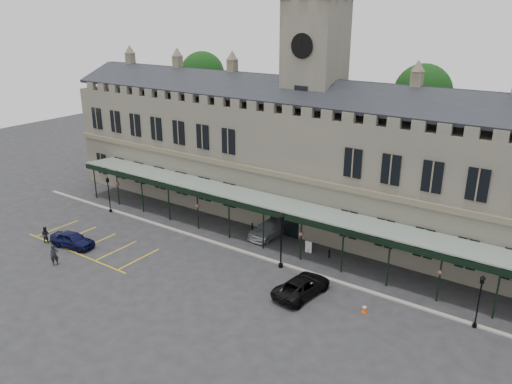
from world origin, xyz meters
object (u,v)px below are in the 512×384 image
Objects in this scene: car_van at (302,286)px; lamp_post_mid at (281,235)px; station_building at (311,161)px; lamp_post_right at (480,297)px; lamp_post_left at (109,191)px; clock_tower at (313,96)px; person_b at (45,235)px; person_a at (54,255)px; sign_board at (308,247)px; car_taxi at (270,228)px; car_left_a at (72,240)px; traffic_cone at (364,308)px.

lamp_post_mid is at bearing -29.48° from car_van.
lamp_post_right is at bearing -28.91° from station_building.
station_building is 22.27m from lamp_post_left.
person_b is (-17.98, -19.56, -12.30)m from clock_tower.
station_building is 31.81× the size of person_a.
sign_board is (0.60, 3.86, -2.51)m from lamp_post_mid.
person_a is at bearing 126.18° from person_b.
car_van is (3.72, -2.84, -2.32)m from lamp_post_mid.
lamp_post_right is at bearing 0.20° from lamp_post_left.
person_b is (-21.26, -8.59, -2.24)m from lamp_post_mid.
clock_tower is 15.25× the size of person_b.
station_building is 11.38× the size of car_taxi.
clock_tower is 15.24m from lamp_post_mid.
lamp_post_left is at bearing -174.19° from sign_board.
car_taxi is (-1.07, -6.00, -12.35)m from clock_tower.
station_building is at bearing -55.11° from car_van.
person_b reaches higher than car_left_a.
traffic_cone is at bearing -166.86° from car_van.
lamp_post_right is (19.17, -10.59, -4.01)m from station_building.
car_taxi is (-20.24, 4.68, -1.69)m from lamp_post_right.
lamp_post_left is (-19.09, -10.81, -10.68)m from clock_tower.
person_b is at bearing -132.72° from station_building.
car_van is (22.00, 4.90, -0.01)m from car_left_a.
car_van is (-5.03, -0.47, 0.41)m from traffic_cone.
clock_tower is at bearing 132.05° from traffic_cone.
person_b is (-21.86, -12.45, 0.27)m from sign_board.
clock_tower is at bearing 115.27° from sign_board.
clock_tower is 14.96m from sign_board.
lamp_post_left is at bearing 175.35° from traffic_cone.
lamp_post_mid is 15.91m from lamp_post_right.
lamp_post_mid reaches higher than lamp_post_right.
car_van is 2.81× the size of person_a.
car_van is at bearing -174.72° from traffic_cone.
lamp_post_left reaches higher than person_b.
lamp_post_left is 12.60m from person_a.
person_b is (-16.91, -13.56, 0.05)m from car_taxi.
lamp_post_mid is 4.64m from sign_board.
car_taxi reaches higher than car_van.
lamp_post_left is at bearing 1.30° from car_van.
clock_tower is at bearing 29.51° from lamp_post_left.
person_a reaches higher than person_b.
lamp_post_mid is at bearing -73.23° from station_building.
car_taxi is 2.80× the size of person_a.
car_left_a is (-34.17, -8.03, -1.71)m from lamp_post_right.
traffic_cone is at bearing -88.95° from car_left_a.
car_left_a is at bearing -128.86° from station_building.
lamp_post_left is 0.78× the size of car_taxi.
lamp_post_right is 0.94× the size of car_left_a.
lamp_post_right is 34.28m from person_a.
clock_tower reaches higher than person_b.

